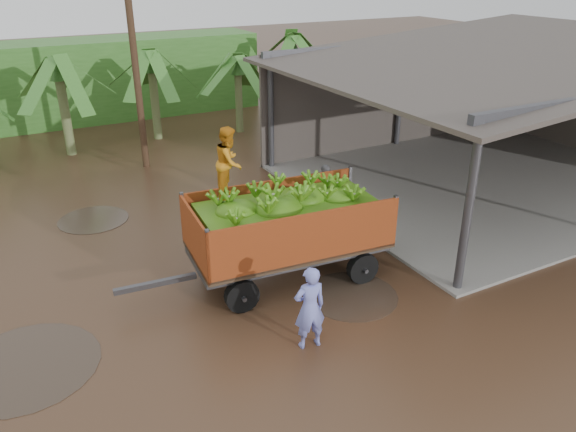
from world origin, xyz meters
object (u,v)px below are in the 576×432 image
object	(u,v)px
banana_trailer	(287,225)
man_blue	(310,308)
utility_pole	(135,64)
man_grey	(326,192)

from	to	relation	value
banana_trailer	man_blue	distance (m)	2.73
man_blue	utility_pole	distance (m)	12.21
banana_trailer	utility_pole	distance (m)	9.66
man_grey	utility_pole	distance (m)	8.27
man_blue	man_grey	bearing A→B (deg)	-117.87
banana_trailer	utility_pole	size ratio (longest dim) A/B	0.87
utility_pole	man_grey	bearing A→B (deg)	-64.68
man_blue	man_grey	distance (m)	5.93
banana_trailer	man_blue	xyz separation A→B (m)	(-0.87, -2.54, -0.49)
man_grey	man_blue	bearing A→B (deg)	38.05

